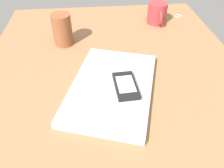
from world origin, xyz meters
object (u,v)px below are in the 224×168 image
Objects in this scene: coffee_mug at (157,13)px; pen_cup at (62,30)px; cell_phone_on_laptop at (126,85)px; laptop_closed at (112,87)px; key_ring at (178,16)px.

coffee_mug is 38.52cm from pen_cup.
laptop_closed is at bearing -111.81° from cell_phone_on_laptop.
key_ring is at bearing 113.76° from coffee_mug.
key_ring is at bearing 160.54° from laptop_closed.
cell_phone_on_laptop is 1.01× the size of pen_cup.
pen_cup reaches higher than key_ring.
pen_cup is (12.83, -36.30, 1.31)cm from coffee_mug.
cell_phone_on_laptop is 53.36cm from key_ring.
pen_cup reaches higher than laptop_closed.
coffee_mug is at bearing -66.24° from key_ring.
laptop_closed is 4.03cm from cell_phone_on_laptop.
pen_cup is (-26.88, -17.93, 2.92)cm from cell_phone_on_laptop.
laptop_closed is 54.19cm from key_ring.
pen_cup is 50.70cm from key_ring.
cell_phone_on_laptop is (1.39, 3.48, 1.48)cm from laptop_closed.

